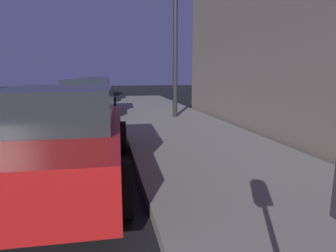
% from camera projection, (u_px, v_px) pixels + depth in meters
% --- Properties ---
extents(car_red, '(2.19, 4.50, 1.43)m').
position_uv_depth(car_red, '(61.00, 134.00, 4.31)').
color(car_red, maroon).
rests_on(car_red, ground).
extents(car_green, '(2.24, 4.17, 1.43)m').
position_uv_depth(car_green, '(88.00, 99.00, 10.71)').
color(car_green, '#19592D').
rests_on(car_green, ground).
extents(car_silver, '(2.24, 4.43, 1.43)m').
position_uv_depth(car_silver, '(94.00, 90.00, 16.07)').
color(car_silver, '#B7B7BF').
rests_on(car_silver, ground).
extents(car_yellow_cab, '(2.08, 4.27, 1.43)m').
position_uv_depth(car_yellow_cab, '(97.00, 86.00, 21.48)').
color(car_yellow_cab, gold).
rests_on(car_yellow_cab, ground).
extents(street_lamp, '(0.44, 0.44, 4.87)m').
position_uv_depth(street_lamp, '(175.00, 19.00, 9.27)').
color(street_lamp, black).
rests_on(street_lamp, sidewalk).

